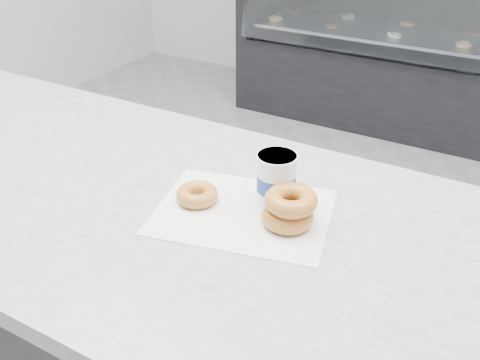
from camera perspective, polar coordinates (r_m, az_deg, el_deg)
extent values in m
plane|color=gray|center=(2.08, 4.16, -15.43)|extent=(5.00, 5.00, 0.00)
cube|color=#333335|center=(1.41, -6.50, -18.48)|extent=(3.00, 0.70, 0.86)
cube|color=#B7B8BC|center=(1.12, -7.84, -3.11)|extent=(3.06, 0.76, 0.04)
cube|color=black|center=(3.69, 19.01, 9.19)|extent=(2.40, 0.70, 0.50)
cube|color=silver|center=(3.59, 19.91, 14.07)|extent=(2.20, 0.55, 0.02)
cube|color=silver|center=(1.06, 0.32, -3.41)|extent=(0.39, 0.33, 0.00)
torus|color=#CC7438|center=(1.09, -4.59, -1.56)|extent=(0.10, 0.10, 0.03)
torus|color=#CC7438|center=(1.02, 5.09, -3.85)|extent=(0.10, 0.10, 0.04)
torus|color=#CC7438|center=(1.00, 5.46, -2.16)|extent=(0.13, 0.13, 0.04)
cylinder|color=white|center=(1.06, 3.88, 0.02)|extent=(0.09, 0.09, 0.11)
cylinder|color=white|center=(1.04, 3.98, 2.52)|extent=(0.08, 0.08, 0.01)
cylinder|color=#1B3299|center=(1.06, 3.88, -0.20)|extent=(0.10, 0.10, 0.03)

